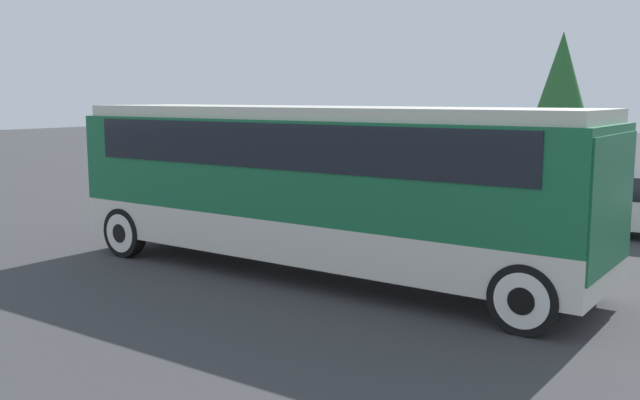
% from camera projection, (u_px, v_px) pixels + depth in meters
% --- Properties ---
extents(ground_plane, '(120.00, 120.00, 0.00)m').
position_uv_depth(ground_plane, '(320.00, 274.00, 13.62)').
color(ground_plane, '#38383A').
extents(tour_bus, '(10.47, 2.65, 3.18)m').
position_uv_depth(tour_bus, '(324.00, 175.00, 13.29)').
color(tour_bus, silver).
rests_on(tour_bus, ground_plane).
extents(parked_car_near, '(4.46, 1.91, 1.42)m').
position_uv_depth(parked_car_near, '(496.00, 188.00, 20.80)').
color(parked_car_near, '#BCBCC1').
rests_on(parked_car_near, ground_plane).
extents(parked_car_far, '(4.51, 1.89, 1.38)m').
position_uv_depth(parked_car_far, '(325.00, 193.00, 19.70)').
color(parked_car_far, maroon).
rests_on(parked_car_far, ground_plane).
extents(tree_left, '(2.63, 2.63, 6.27)m').
position_uv_depth(tree_left, '(562.00, 81.00, 32.40)').
color(tree_left, brown).
rests_on(tree_left, ground_plane).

